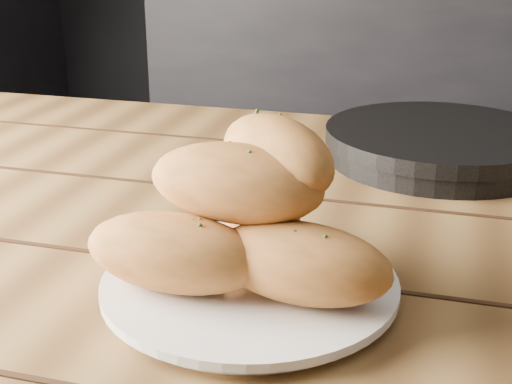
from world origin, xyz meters
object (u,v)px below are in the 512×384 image
(table, at_px, (366,316))
(skillet, at_px, (441,144))
(bread_rolls, at_px, (249,215))
(plate, at_px, (250,287))

(table, bearing_deg, skillet, 78.75)
(table, height_order, skillet, skillet)
(table, relative_size, bread_rolls, 6.24)
(table, relative_size, plate, 6.36)
(bread_rolls, bearing_deg, plate, -62.93)
(bread_rolls, bearing_deg, table, 57.50)
(table, height_order, bread_rolls, bread_rolls)
(plate, xyz_separation_m, bread_rolls, (-0.00, 0.00, 0.07))
(plate, bearing_deg, skillet, 71.48)
(bread_rolls, xyz_separation_m, skillet, (0.15, 0.43, -0.05))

